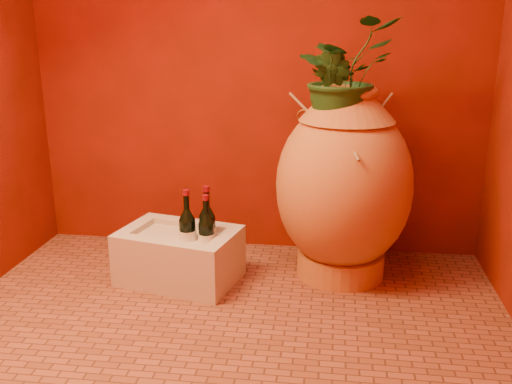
# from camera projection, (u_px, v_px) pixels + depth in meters

# --- Properties ---
(floor) EXTENTS (2.50, 2.50, 0.00)m
(floor) POSITION_uv_depth(u_px,v_px,m) (225.00, 331.00, 2.44)
(floor) COLOR brown
(floor) RESTS_ON ground
(wall_back) EXTENTS (2.50, 0.02, 2.50)m
(wall_back) POSITION_uv_depth(u_px,v_px,m) (256.00, 26.00, 3.03)
(wall_back) COLOR #5C1605
(wall_back) RESTS_ON ground
(amphora) EXTENTS (0.89, 0.89, 0.98)m
(amphora) POSITION_uv_depth(u_px,v_px,m) (344.00, 185.00, 2.85)
(amphora) COLOR #B26E32
(amphora) RESTS_ON floor
(stone_basin) EXTENTS (0.64, 0.51, 0.27)m
(stone_basin) POSITION_uv_depth(u_px,v_px,m) (180.00, 257.00, 2.89)
(stone_basin) COLOR beige
(stone_basin) RESTS_ON floor
(wine_bottle_a) EXTENTS (0.09, 0.09, 0.35)m
(wine_bottle_a) POSITION_uv_depth(u_px,v_px,m) (207.00, 230.00, 2.84)
(wine_bottle_a) COLOR black
(wine_bottle_a) RESTS_ON stone_basin
(wine_bottle_b) EXTENTS (0.08, 0.08, 0.35)m
(wine_bottle_b) POSITION_uv_depth(u_px,v_px,m) (188.00, 233.00, 2.80)
(wine_bottle_b) COLOR black
(wine_bottle_b) RESTS_ON stone_basin
(wine_bottle_c) EXTENTS (0.08, 0.08, 0.33)m
(wine_bottle_c) POSITION_uv_depth(u_px,v_px,m) (206.00, 236.00, 2.78)
(wine_bottle_c) COLOR black
(wine_bottle_c) RESTS_ON stone_basin
(wall_tap) EXTENTS (0.07, 0.15, 0.16)m
(wall_tap) POSITION_uv_depth(u_px,v_px,m) (303.00, 124.00, 3.06)
(wall_tap) COLOR #A67226
(wall_tap) RESTS_ON wall_back
(plant_main) EXTENTS (0.63, 0.62, 0.53)m
(plant_main) POSITION_uv_depth(u_px,v_px,m) (343.00, 75.00, 2.70)
(plant_main) COLOR #18441A
(plant_main) RESTS_ON amphora
(plant_side) EXTENTS (0.26, 0.26, 0.37)m
(plant_side) POSITION_uv_depth(u_px,v_px,m) (330.00, 91.00, 2.68)
(plant_side) COLOR #18441A
(plant_side) RESTS_ON amphora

